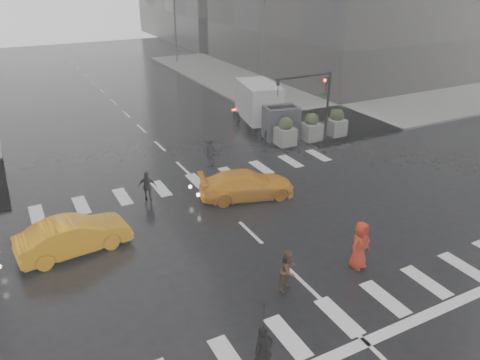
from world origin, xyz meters
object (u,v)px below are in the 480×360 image
pedestrian_brown (289,270)px  taxi_mid (74,236)px  traffic_signal_pole (316,94)px  pedestrian_orange (360,245)px  box_truck (264,107)px

pedestrian_brown → taxi_mid: pedestrian_brown is taller
traffic_signal_pole → pedestrian_orange: (-6.60, -12.11, -2.25)m
taxi_mid → box_truck: bearing=-62.5°
pedestrian_brown → taxi_mid: 8.66m
traffic_signal_pole → pedestrian_brown: bearing=-128.9°
traffic_signal_pole → taxi_mid: size_ratio=1.03×
traffic_signal_pole → taxi_mid: (-15.94, -6.01, -2.49)m
pedestrian_orange → box_truck: size_ratio=0.33×
traffic_signal_pole → taxi_mid: 17.21m
pedestrian_orange → box_truck: bearing=62.5°
traffic_signal_pole → pedestrian_brown: 15.63m
box_truck → taxi_mid: bearing=-134.7°
pedestrian_brown → pedestrian_orange: bearing=-29.0°
traffic_signal_pole → taxi_mid: bearing=-159.3°
traffic_signal_pole → taxi_mid: traffic_signal_pole is taller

